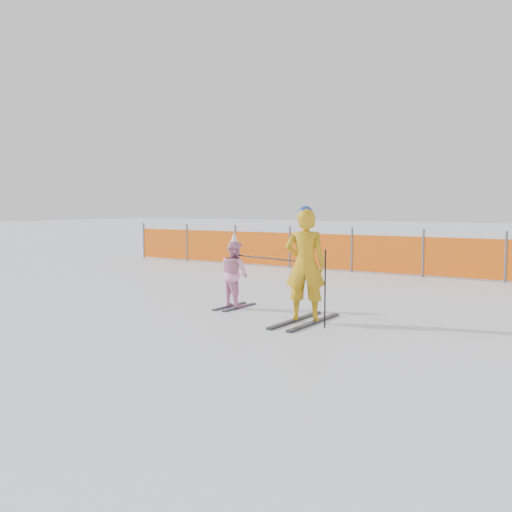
% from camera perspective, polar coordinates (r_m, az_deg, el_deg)
% --- Properties ---
extents(ground, '(120.00, 120.00, 0.00)m').
position_cam_1_polar(ground, '(9.35, -1.70, -6.34)').
color(ground, white).
rests_on(ground, ground).
extents(adult, '(0.75, 1.62, 1.84)m').
position_cam_1_polar(adult, '(8.99, 4.94, -0.89)').
color(adult, black).
rests_on(adult, ground).
extents(child, '(0.69, 0.97, 1.37)m').
position_cam_1_polar(child, '(10.33, -2.18, -1.73)').
color(child, black).
rests_on(child, ground).
extents(ski_poles, '(2.05, 0.66, 1.19)m').
position_cam_1_polar(ski_poles, '(9.18, 3.52, -1.49)').
color(ski_poles, black).
rests_on(ski_poles, ground).
extents(safety_fence, '(15.29, 0.06, 1.25)m').
position_cam_1_polar(safety_fence, '(16.31, 8.21, 0.43)').
color(safety_fence, '#595960').
rests_on(safety_fence, ground).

